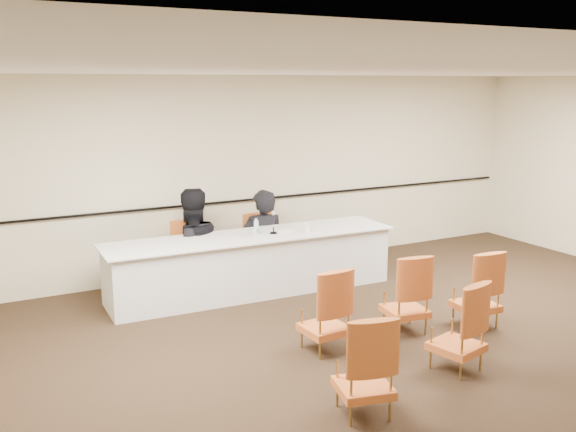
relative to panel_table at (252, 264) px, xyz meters
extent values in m
plane|color=black|center=(0.65, -2.84, -0.41)|extent=(10.00, 10.00, 0.00)
plane|color=white|center=(0.65, -2.84, 2.59)|extent=(10.00, 10.00, 0.00)
cube|color=beige|center=(0.65, 1.16, 1.09)|extent=(10.00, 0.04, 3.00)
cube|color=black|center=(0.65, 1.12, 0.69)|extent=(9.80, 0.04, 0.03)
imported|color=black|center=(0.45, 0.58, -0.01)|extent=(0.76, 0.56, 1.89)
imported|color=black|center=(-0.67, 0.62, 0.05)|extent=(0.98, 0.78, 1.96)
cube|color=white|center=(0.48, -0.05, 0.41)|extent=(0.36, 0.33, 0.00)
cylinder|color=silver|center=(0.03, -0.03, 0.46)|extent=(0.08, 0.08, 0.10)
cylinder|color=white|center=(0.77, -0.19, 0.48)|extent=(0.10, 0.10, 0.13)
camera|label=1|loc=(-3.63, -7.82, 2.48)|focal=40.00mm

